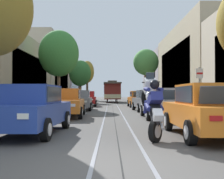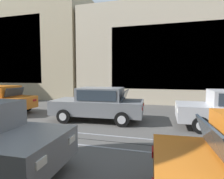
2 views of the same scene
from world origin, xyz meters
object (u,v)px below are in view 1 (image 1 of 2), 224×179
Objects in this scene: parked_car_blue_near_left at (31,109)px; street_tree_kerb_left_second at (59,54)px; street_tree_kerb_left_fourth at (87,72)px; parked_car_orange_second_left at (66,103)px; street_sign_post at (199,87)px; parked_car_grey_mid_left at (80,100)px; street_tree_kerb_left_mid at (80,74)px; parked_car_orange_near_right at (207,110)px; motorcycle_with_rider at (153,104)px; street_tree_kerb_right_second at (146,63)px; parked_car_orange_fourth_right at (138,99)px; parked_car_silver_second_right at (162,103)px; parked_car_red_fourth_left at (87,99)px; cable_car_trolley at (112,92)px; parked_car_grey_mid_right at (148,100)px; pedestrian_on_left_pavement at (165,97)px.

parked_car_blue_near_left is 16.24m from street_tree_kerb_left_second.
parked_car_blue_near_left is 0.57× the size of street_tree_kerb_left_fourth.
street_sign_post is (6.76, -2.16, 0.81)m from parked_car_orange_second_left.
street_tree_kerb_left_second reaches higher than parked_car_blue_near_left.
street_tree_kerb_left_mid is (-1.98, 17.04, 3.46)m from parked_car_grey_mid_left.
parked_car_orange_near_right is 1.83m from motorcycle_with_rider.
street_tree_kerb_right_second reaches higher than street_tree_kerb_left_second.
parked_car_grey_mid_left is 0.71× the size of street_tree_kerb_left_mid.
parked_car_orange_fourth_right is 0.61× the size of street_tree_kerb_left_second.
parked_car_silver_second_right is 6.72m from motorcycle_with_rider.
parked_car_silver_second_right is at bearing -73.35° from street_tree_kerb_left_mid.
parked_car_red_fourth_left and parked_car_orange_near_right have the same top height.
parked_car_silver_second_right is at bearing 91.67° from parked_car_orange_near_right.
cable_car_trolley is at bearing 35.91° from street_tree_kerb_left_mid.
street_sign_post is (3.10, 5.19, 0.61)m from motorcycle_with_rider.
parked_car_red_fourth_left is at bearing 89.98° from parked_car_orange_second_left.
parked_car_red_fourth_left is 14.77m from parked_car_silver_second_right.
parked_car_grey_mid_right is at bearing 82.50° from motorcycle_with_rider.
street_sign_post is at bearing -97.44° from pedestrian_on_left_pavement.
parked_car_grey_mid_right is at bearing -76.61° from street_tree_kerb_left_fourth.
pedestrian_on_left_pavement is at bearing -45.42° from street_tree_kerb_right_second.
cable_car_trolley is at bearing 82.57° from parked_car_grey_mid_left.
parked_car_silver_second_right is at bearing -78.76° from street_tree_kerb_left_fourth.
street_tree_kerb_left_mid reaches higher than parked_car_grey_mid_left.
parked_car_orange_second_left is 5.27m from parked_car_silver_second_right.
street_tree_kerb_left_fourth reaches higher than parked_car_orange_second_left.
parked_car_red_fourth_left is (0.01, 13.01, 0.00)m from parked_car_orange_second_left.
parked_car_grey_mid_right is at bearing 90.53° from parked_car_orange_near_right.
parked_car_silver_second_right is (5.32, 5.31, 0.00)m from parked_car_blue_near_left.
parked_car_blue_near_left is 0.60× the size of street_tree_kerb_right_second.
street_tree_kerb_left_mid is at bearing 164.27° from street_tree_kerb_right_second.
parked_car_grey_mid_left is 15.45m from pedestrian_on_left_pavement.
street_tree_kerb_left_mid reaches higher than parked_car_orange_near_right.
street_tree_kerb_left_fourth reaches higher than parked_car_grey_mid_left.
parked_car_orange_fourth_right is 14.44m from street_tree_kerb_left_mid.
street_tree_kerb_left_second reaches higher than parked_car_red_fourth_left.
cable_car_trolley reaches higher than parked_car_grey_mid_right.
parked_car_orange_near_right is 5.98m from parked_car_silver_second_right.
street_tree_kerb_left_fourth reaches higher than parked_car_grey_mid_right.
parked_car_silver_second_right is (5.21, -13.82, 0.00)m from parked_car_red_fourth_left.
parked_car_orange_second_left is at bearing -109.55° from street_tree_kerb_right_second.
street_tree_kerb_left_fourth is at bearing 121.71° from street_tree_kerb_right_second.
street_sign_post is (-2.68, -20.51, 0.64)m from pedestrian_on_left_pavement.
street_tree_kerb_right_second reaches higher than parked_car_grey_mid_right.
street_sign_post is at bearing -83.52° from parked_car_orange_fourth_right.
parked_car_orange_fourth_right is at bearing 90.43° from parked_car_orange_near_right.
motorcycle_with_rider is at bearing -79.82° from parked_car_red_fourth_left.
motorcycle_with_rider reaches higher than parked_car_grey_mid_left.
cable_car_trolley is (2.68, 26.49, 0.86)m from parked_car_orange_second_left.
parked_car_grey_mid_left is 0.48× the size of cable_car_trolley.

